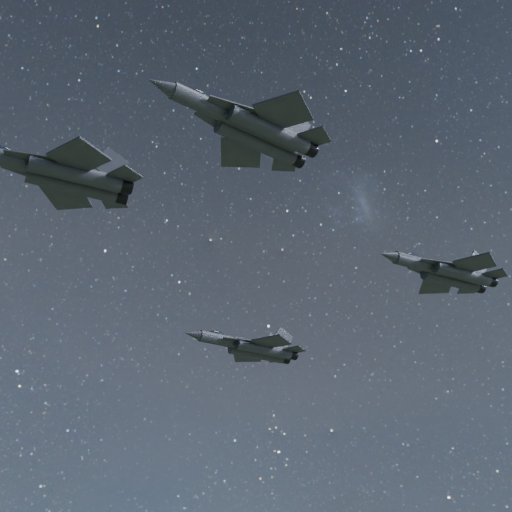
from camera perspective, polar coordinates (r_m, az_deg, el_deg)
name	(u,v)px	position (r m, az deg, el deg)	size (l,w,h in m)	color
jet_lead	(60,174)	(61.38, -18.21, 7.47)	(18.38, 12.84, 4.63)	#2D2F38
jet_left	(252,347)	(90.24, -0.42, -8.70)	(19.09, 13.10, 4.79)	#2D2F38
jet_right	(250,128)	(52.91, -0.54, 12.11)	(16.90, 11.41, 4.26)	#2D2F38
jet_slot	(447,273)	(77.86, 17.76, -1.52)	(17.81, 12.37, 4.48)	#2D2F38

